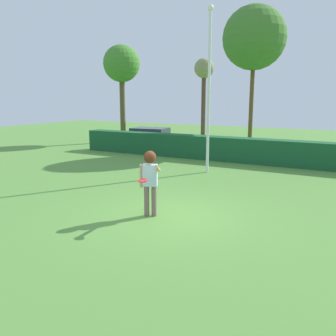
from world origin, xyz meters
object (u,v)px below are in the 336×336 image
(bare_elm_tree, at_px, (204,73))
(lamppost, at_px, (209,84))
(person, at_px, (150,175))
(frisbee, at_px, (143,180))
(parked_car_green, at_px, (150,137))
(birch_tree, at_px, (254,38))
(willow_tree, at_px, (122,65))

(bare_elm_tree, bearing_deg, lamppost, -66.26)
(lamppost, bearing_deg, bare_elm_tree, 113.74)
(person, xyz_separation_m, frisbee, (0.25, -0.75, 0.04))
(parked_car_green, height_order, birch_tree, birch_tree)
(willow_tree, bearing_deg, frisbee, -52.88)
(bare_elm_tree, distance_m, willow_tree, 6.96)
(frisbee, distance_m, parked_car_green, 14.25)
(parked_car_green, bearing_deg, birch_tree, 16.90)
(person, distance_m, frisbee, 0.80)
(person, distance_m, parked_car_green, 13.47)
(parked_car_green, xyz_separation_m, willow_tree, (-3.33, 1.72, 4.66))
(lamppost, height_order, birch_tree, birch_tree)
(lamppost, xyz_separation_m, willow_tree, (-9.49, 7.15, 1.66))
(birch_tree, bearing_deg, person, -85.46)
(person, bearing_deg, bare_elm_tree, 108.97)
(frisbee, distance_m, willow_tree, 18.02)
(lamppost, xyz_separation_m, parked_car_green, (-6.16, 5.43, -3.01))
(frisbee, xyz_separation_m, birch_tree, (-1.31, 14.06, 5.31))
(frisbee, xyz_separation_m, lamppost, (-1.09, 6.83, 2.52))
(frisbee, relative_size, parked_car_green, 0.06)
(willow_tree, distance_m, birch_tree, 9.34)
(person, distance_m, bare_elm_tree, 20.52)
(willow_tree, bearing_deg, person, -52.01)
(bare_elm_tree, bearing_deg, person, -71.03)
(lamppost, height_order, parked_car_green, lamppost)
(willow_tree, bearing_deg, bare_elm_tree, 57.12)
(bare_elm_tree, relative_size, willow_tree, 0.92)
(parked_car_green, relative_size, bare_elm_tree, 0.70)
(lamppost, bearing_deg, person, -82.13)
(frisbee, relative_size, bare_elm_tree, 0.04)
(frisbee, distance_m, lamppost, 7.36)
(lamppost, relative_size, willow_tree, 1.00)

